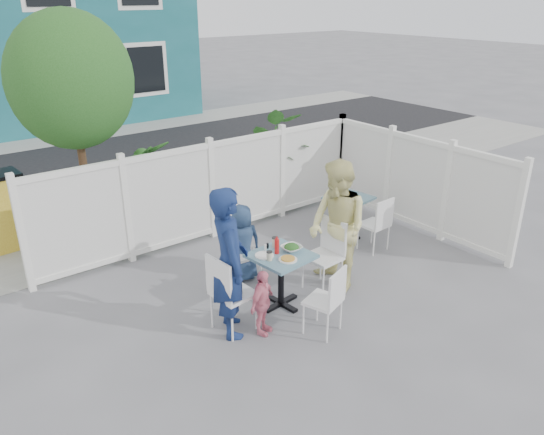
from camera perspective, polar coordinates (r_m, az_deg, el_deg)
ground at (r=7.16m, az=3.30°, el=-8.62°), size 80.00×80.00×0.00m
near_sidewalk at (r=10.02m, az=-10.99°, el=0.60°), size 24.00×2.60×0.01m
street at (r=13.27m, az=-18.39°, el=5.39°), size 24.00×5.00×0.01m
far_sidewalk at (r=16.14m, az=-22.26°, el=7.86°), size 24.00×1.60×0.01m
fence_back at (r=8.63m, az=-6.50°, el=2.75°), size 5.86×0.08×1.60m
fence_right at (r=9.22m, az=15.23°, el=3.40°), size 0.08×3.66×1.60m
tree at (r=8.33m, az=-20.79°, el=13.56°), size 1.80×1.62×3.59m
utility_cabinet at (r=9.23m, az=-27.06°, el=0.34°), size 0.66×0.49×1.18m
potted_shrub_a at (r=8.90m, az=-12.95°, el=3.02°), size 1.12×1.12×1.60m
potted_shrub_b at (r=9.97m, az=-0.21°, el=5.98°), size 1.33×1.52×1.67m
main_table at (r=6.73m, az=0.98°, el=-5.26°), size 0.76×0.76×0.73m
spare_table at (r=8.79m, az=8.22°, el=1.26°), size 0.73×0.73×0.68m
chair_left at (r=6.23m, az=-4.83°, el=-7.65°), size 0.48×0.49×1.00m
chair_right at (r=7.18m, az=5.96°, el=-3.42°), size 0.46×0.48×0.98m
chair_back at (r=7.38m, az=-3.28°, el=-3.18°), size 0.42×0.40×0.86m
chair_near at (r=6.24m, az=6.14°, el=-8.47°), size 0.49×0.49×0.87m
chair_spare at (r=8.32m, az=11.36°, el=-0.37°), size 0.42×0.40×0.88m
man at (r=6.09m, az=-4.60°, el=-4.85°), size 0.66×0.78×1.83m
woman at (r=7.06m, az=7.05°, el=-1.00°), size 0.82×0.98×1.79m
boy at (r=7.36m, az=-3.22°, el=-2.75°), size 0.61×0.46×1.11m
toddler at (r=6.27m, az=-1.06°, el=-9.16°), size 0.52×0.39×0.83m
plate_main at (r=6.52m, az=1.72°, el=-4.55°), size 0.23×0.23×0.01m
plate_side at (r=6.61m, az=-0.82°, el=-4.11°), size 0.24×0.24×0.02m
salad_bowl at (r=6.75m, az=2.11°, el=-3.32°), size 0.25×0.25×0.06m
coffee_cup_a at (r=6.49m, az=-0.28°, el=-4.19°), size 0.07×0.07×0.11m
coffee_cup_b at (r=6.83m, az=0.34°, el=-2.70°), size 0.08×0.08×0.12m
ketchup_bottle at (r=6.64m, az=0.53°, el=-3.13°), size 0.06×0.06×0.19m
salt_shaker at (r=6.76m, az=-0.72°, el=-3.22°), size 0.03×0.03×0.07m
pepper_shaker at (r=6.80m, az=-0.48°, el=-3.06°), size 0.03×0.03×0.07m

